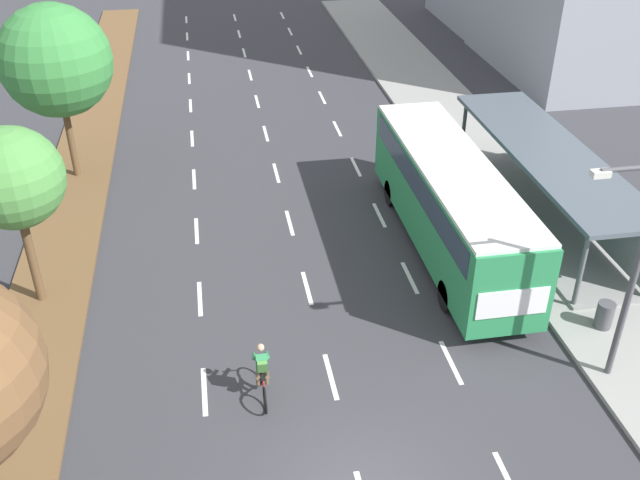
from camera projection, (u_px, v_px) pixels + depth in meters
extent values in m
cube|color=brown|center=(84.00, 156.00, 32.20)|extent=(2.60, 52.00, 0.12)
cube|color=gray|center=(459.00, 129.00, 34.71)|extent=(4.50, 52.00, 0.15)
cube|color=white|center=(204.00, 391.00, 19.54)|extent=(0.14, 1.88, 0.01)
cube|color=white|center=(200.00, 299.00, 23.15)|extent=(0.14, 1.88, 0.01)
cube|color=white|center=(197.00, 231.00, 26.76)|extent=(0.14, 1.88, 0.01)
cube|color=white|center=(194.00, 179.00, 30.37)|extent=(0.14, 1.88, 0.01)
cube|color=white|center=(192.00, 138.00, 33.97)|extent=(0.14, 1.88, 0.01)
cube|color=white|center=(190.00, 106.00, 37.58)|extent=(0.14, 1.88, 0.01)
cube|color=white|center=(189.00, 78.00, 41.19)|extent=(0.14, 1.88, 0.01)
cube|color=white|center=(188.00, 56.00, 44.80)|extent=(0.14, 1.88, 0.01)
cube|color=white|center=(187.00, 36.00, 48.40)|extent=(0.14, 1.88, 0.01)
cube|color=white|center=(186.00, 20.00, 52.01)|extent=(0.14, 1.88, 0.01)
cube|color=white|center=(331.00, 376.00, 20.05)|extent=(0.14, 1.88, 0.01)
cube|color=white|center=(307.00, 288.00, 23.65)|extent=(0.14, 1.88, 0.01)
cube|color=white|center=(290.00, 223.00, 27.26)|extent=(0.14, 1.88, 0.01)
cube|color=white|center=(276.00, 173.00, 30.87)|extent=(0.14, 1.88, 0.01)
cube|color=white|center=(266.00, 133.00, 34.48)|extent=(0.14, 1.88, 0.01)
cube|color=white|center=(257.00, 101.00, 38.08)|extent=(0.14, 1.88, 0.01)
cube|color=white|center=(250.00, 75.00, 41.69)|extent=(0.14, 1.88, 0.01)
cube|color=white|center=(244.00, 53.00, 45.30)|extent=(0.14, 1.88, 0.01)
cube|color=white|center=(239.00, 34.00, 48.91)|extent=(0.14, 1.88, 0.01)
cube|color=white|center=(235.00, 17.00, 52.51)|extent=(0.14, 1.88, 0.01)
cube|color=white|center=(451.00, 362.00, 20.55)|extent=(0.14, 1.88, 0.01)
cube|color=white|center=(410.00, 278.00, 24.16)|extent=(0.14, 1.88, 0.01)
cube|color=white|center=(379.00, 215.00, 27.76)|extent=(0.14, 1.88, 0.01)
cube|color=white|center=(356.00, 167.00, 31.37)|extent=(0.14, 1.88, 0.01)
cube|color=white|center=(337.00, 129.00, 34.98)|extent=(0.14, 1.88, 0.01)
cube|color=white|center=(322.00, 97.00, 38.59)|extent=(0.14, 1.88, 0.01)
cube|color=white|center=(310.00, 72.00, 42.19)|extent=(0.14, 1.88, 0.01)
cube|color=white|center=(299.00, 50.00, 45.80)|extent=(0.14, 1.88, 0.01)
cube|color=white|center=(290.00, 31.00, 49.41)|extent=(0.14, 1.88, 0.01)
cube|color=white|center=(282.00, 15.00, 53.02)|extent=(0.14, 1.88, 0.01)
cube|color=gray|center=(537.00, 218.00, 27.20)|extent=(2.60, 11.19, 0.10)
cylinder|color=#56565B|center=(581.00, 269.00, 21.84)|extent=(0.16, 0.16, 2.60)
cylinder|color=#56565B|center=(463.00, 131.00, 30.80)|extent=(0.16, 0.16, 2.60)
cylinder|color=#56565B|center=(515.00, 128.00, 31.14)|extent=(0.16, 0.16, 2.60)
cube|color=gray|center=(574.00, 183.00, 26.67)|extent=(0.10, 10.63, 2.34)
cube|color=#4C5660|center=(549.00, 152.00, 25.77)|extent=(2.90, 11.59, 0.16)
cube|color=#28844C|center=(449.00, 202.00, 24.80)|extent=(2.50, 11.20, 2.80)
cube|color=#2D3D4C|center=(452.00, 180.00, 24.36)|extent=(2.54, 10.30, 0.90)
cube|color=silver|center=(453.00, 164.00, 24.04)|extent=(2.45, 10.98, 0.12)
cube|color=#2D3D4C|center=(406.00, 129.00, 29.33)|extent=(2.25, 0.06, 1.54)
cube|color=white|center=(513.00, 303.00, 20.20)|extent=(2.12, 0.04, 0.90)
cylinder|color=black|center=(391.00, 193.00, 28.27)|extent=(0.30, 1.00, 1.00)
cylinder|color=black|center=(445.00, 188.00, 28.58)|extent=(0.30, 1.00, 1.00)
cylinder|color=black|center=(447.00, 296.00, 22.45)|extent=(0.30, 1.00, 1.00)
cylinder|color=black|center=(514.00, 289.00, 22.76)|extent=(0.30, 1.00, 1.00)
torus|color=black|center=(261.00, 372.00, 19.68)|extent=(0.06, 0.72, 0.72)
torus|color=black|center=(265.00, 400.00, 18.75)|extent=(0.06, 0.72, 0.72)
cylinder|color=maroon|center=(262.00, 378.00, 19.07)|extent=(0.05, 0.94, 0.05)
cylinder|color=maroon|center=(263.00, 386.00, 19.08)|extent=(0.05, 0.57, 0.42)
cylinder|color=maroon|center=(263.00, 383.00, 18.89)|extent=(0.04, 0.04, 0.40)
cube|color=black|center=(263.00, 377.00, 18.78)|extent=(0.12, 0.24, 0.06)
cylinder|color=black|center=(260.00, 358.00, 19.35)|extent=(0.46, 0.04, 0.04)
cube|color=#2D844C|center=(262.00, 363.00, 18.76)|extent=(0.30, 0.36, 0.59)
cube|color=#4C893D|center=(262.00, 366.00, 18.62)|extent=(0.26, 0.26, 0.42)
sphere|color=tan|center=(260.00, 347.00, 18.64)|extent=(0.20, 0.20, 0.20)
cylinder|color=brown|center=(258.00, 376.00, 18.93)|extent=(0.12, 0.42, 0.25)
cylinder|color=brown|center=(258.00, 379.00, 19.21)|extent=(0.10, 0.17, 0.41)
cylinder|color=brown|center=(267.00, 375.00, 18.96)|extent=(0.12, 0.42, 0.25)
cylinder|color=brown|center=(267.00, 378.00, 19.24)|extent=(0.10, 0.17, 0.41)
cylinder|color=#2D844C|center=(254.00, 357.00, 18.90)|extent=(0.09, 0.47, 0.28)
cylinder|color=#2D844C|center=(267.00, 355.00, 18.94)|extent=(0.09, 0.47, 0.28)
cylinder|color=brown|center=(32.00, 257.00, 22.15)|extent=(0.28, 0.28, 3.15)
sphere|color=#4C8E42|center=(12.00, 178.00, 20.72)|extent=(3.04, 3.04, 3.04)
cylinder|color=brown|center=(71.00, 139.00, 29.62)|extent=(0.28, 0.28, 3.27)
sphere|color=#38843D|center=(55.00, 61.00, 27.89)|extent=(4.40, 4.40, 4.40)
cylinder|color=#4C4C51|center=(634.00, 276.00, 18.28)|extent=(0.18, 0.18, 6.50)
cylinder|color=#4C4C51|center=(633.00, 168.00, 16.53)|extent=(1.60, 0.12, 0.12)
cube|color=silver|center=(600.00, 174.00, 16.45)|extent=(0.44, 0.24, 0.16)
cylinder|color=#4C4C51|center=(605.00, 315.00, 21.49)|extent=(0.52, 0.52, 0.85)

